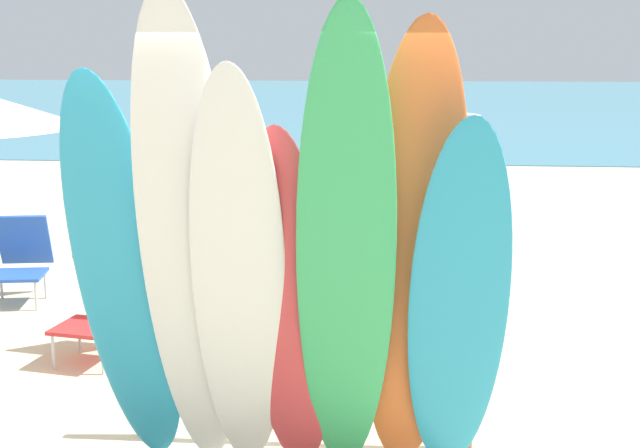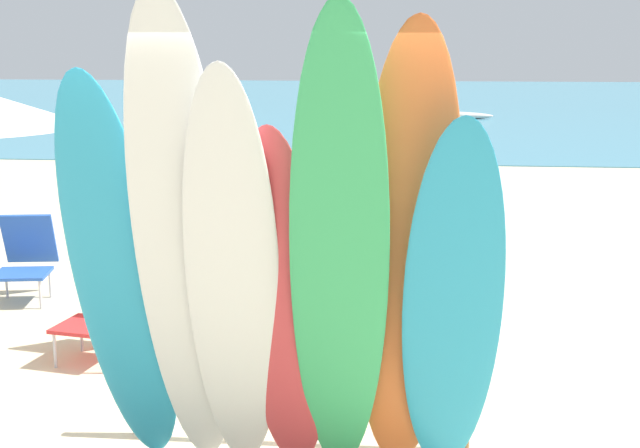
% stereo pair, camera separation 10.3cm
% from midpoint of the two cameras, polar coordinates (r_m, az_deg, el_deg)
% --- Properties ---
extents(ground, '(60.00, 60.00, 0.00)m').
position_cam_midpoint_polar(ground, '(19.13, 3.00, 4.50)').
color(ground, beige).
extents(ocean_water, '(60.00, 40.00, 0.02)m').
position_cam_midpoint_polar(ocean_water, '(37.73, 3.88, 8.14)').
color(ocean_water, teal).
rests_on(ocean_water, ground).
extents(surfboard_rack, '(2.13, 0.07, 0.65)m').
position_cam_midpoint_polar(surfboard_rack, '(5.36, -1.60, -9.58)').
color(surfboard_rack, brown).
rests_on(surfboard_rack, ground).
extents(surfboard_teal_0, '(0.63, 0.88, 2.36)m').
position_cam_midpoint_polar(surfboard_teal_0, '(4.78, -13.38, -3.91)').
color(surfboard_teal_0, '#289EC6').
rests_on(surfboard_teal_0, ground).
extents(surfboard_white_1, '(0.58, 1.10, 2.73)m').
position_cam_midpoint_polar(surfboard_white_1, '(4.50, -9.21, -2.27)').
color(surfboard_white_1, white).
rests_on(surfboard_white_1, ground).
extents(surfboard_white_2, '(0.58, 1.01, 2.39)m').
position_cam_midpoint_polar(surfboard_white_2, '(4.50, -6.00, -4.40)').
color(surfboard_white_2, white).
rests_on(surfboard_white_2, ground).
extents(surfboard_red_3, '(0.53, 0.78, 2.09)m').
position_cam_midpoint_polar(surfboard_red_3, '(4.59, -2.69, -5.95)').
color(surfboard_red_3, '#D13D42').
rests_on(surfboard_red_3, ground).
extents(surfboard_green_4, '(0.56, 1.11, 2.66)m').
position_cam_midpoint_polar(surfboard_green_4, '(4.33, 1.05, -3.11)').
color(surfboard_green_4, '#38B266').
rests_on(surfboard_green_4, ground).
extents(surfboard_orange_5, '(0.62, 0.93, 2.60)m').
position_cam_midpoint_polar(surfboard_orange_5, '(4.50, 5.50, -3.02)').
color(surfboard_orange_5, orange).
rests_on(surfboard_orange_5, ground).
extents(surfboard_teal_6, '(0.53, 0.96, 2.16)m').
position_cam_midpoint_polar(surfboard_teal_6, '(4.50, 8.46, -6.01)').
color(surfboard_teal_6, '#289EC6').
rests_on(surfboard_teal_6, ground).
extents(beachgoer_near_rack, '(0.56, 0.25, 1.49)m').
position_cam_midpoint_polar(beachgoer_near_rack, '(9.54, -4.89, 2.22)').
color(beachgoer_near_rack, brown).
rests_on(beachgoer_near_rack, ground).
extents(beachgoer_photographing, '(0.59, 0.25, 1.56)m').
position_cam_midpoint_polar(beachgoer_photographing, '(9.69, 2.54, 2.64)').
color(beachgoer_photographing, beige).
rests_on(beachgoer_photographing, ground).
extents(beachgoer_midbeach, '(0.42, 0.62, 1.63)m').
position_cam_midpoint_polar(beachgoer_midbeach, '(12.60, 2.20, 4.97)').
color(beachgoer_midbeach, '#9E704C').
rests_on(beachgoer_midbeach, ground).
extents(beachgoer_by_water, '(0.50, 0.48, 1.72)m').
position_cam_midpoint_polar(beachgoer_by_water, '(7.86, 0.58, 1.17)').
color(beachgoer_by_water, '#9E704C').
rests_on(beachgoer_by_water, ground).
extents(beach_chair_red, '(0.60, 0.74, 0.83)m').
position_cam_midpoint_polar(beach_chair_red, '(8.82, -19.53, -2.06)').
color(beach_chair_red, '#B7B7BC').
rests_on(beach_chair_red, ground).
extents(beach_chair_striped, '(0.62, 0.79, 0.81)m').
position_cam_midpoint_polar(beach_chair_striped, '(7.07, -14.75, -5.17)').
color(beach_chair_striped, '#B7B7BC').
rests_on(beach_chair_striped, ground).
extents(distant_boat, '(3.30, 0.78, 0.26)m').
position_cam_midpoint_polar(distant_boat, '(29.01, 7.31, 7.17)').
color(distant_boat, silver).
rests_on(distant_boat, ground).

